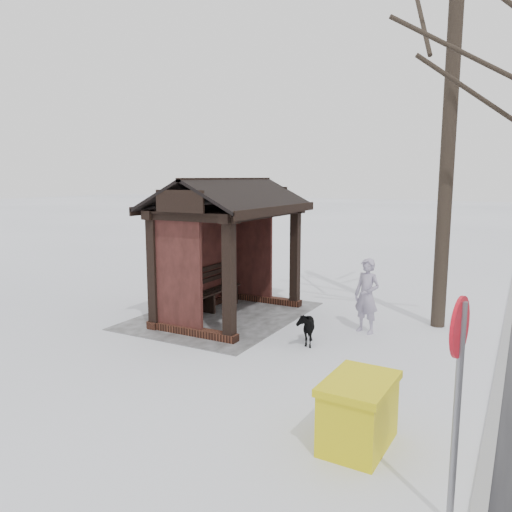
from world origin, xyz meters
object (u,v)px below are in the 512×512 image
(grit_bin, at_px, (358,412))
(dog, at_px, (305,327))
(road_sign, at_px, (458,361))
(bus_shelter, at_px, (224,220))
(pedestrian, at_px, (367,296))
(tree_near, at_px, (456,16))

(grit_bin, bearing_deg, dog, -145.19)
(dog, relative_size, grit_bin, 0.71)
(dog, height_order, road_sign, road_sign)
(bus_shelter, distance_m, dog, 3.11)
(bus_shelter, relative_size, road_sign, 1.70)
(grit_bin, bearing_deg, pedestrian, -162.88)
(tree_near, distance_m, dog, 6.61)
(pedestrian, relative_size, dog, 1.98)
(dog, bearing_deg, grit_bin, -81.24)
(dog, bearing_deg, tree_near, 25.73)
(tree_near, distance_m, road_sign, 7.89)
(dog, relative_size, road_sign, 0.36)
(tree_near, height_order, grit_bin, tree_near)
(dog, distance_m, road_sign, 5.14)
(road_sign, bearing_deg, bus_shelter, -123.87)
(tree_near, bearing_deg, bus_shelter, -71.01)
(grit_bin, bearing_deg, road_sign, 53.23)
(pedestrian, xyz_separation_m, grit_bin, (4.27, 1.15, -0.35))
(bus_shelter, distance_m, grit_bin, 6.07)
(road_sign, bearing_deg, dog, -134.23)
(pedestrian, bearing_deg, road_sign, -47.49)
(bus_shelter, relative_size, grit_bin, 3.33)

